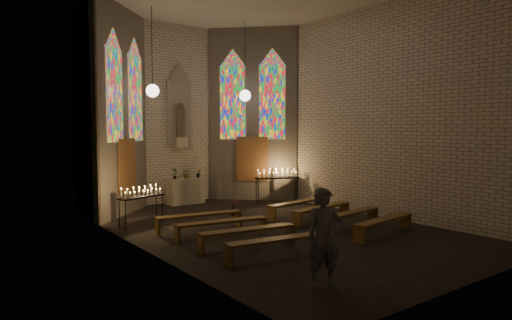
# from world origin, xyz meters

# --- Properties ---
(floor) EXTENTS (12.00, 12.00, 0.00)m
(floor) POSITION_xyz_m (0.00, 0.00, 0.00)
(floor) COLOR black
(floor) RESTS_ON ground
(room) EXTENTS (8.22, 12.43, 7.00)m
(room) POSITION_xyz_m (-0.00, 3.37, 3.72)
(room) COLOR beige
(room) RESTS_ON ground
(altar) EXTENTS (1.40, 0.60, 1.00)m
(altar) POSITION_xyz_m (0.00, 5.45, 0.50)
(altar) COLOR #C0B99D
(altar) RESTS_ON ground
(flower_vase_left) EXTENTS (0.25, 0.18, 0.45)m
(flower_vase_left) POSITION_xyz_m (-0.49, 5.38, 1.22)
(flower_vase_left) COLOR #4C723F
(flower_vase_left) RESTS_ON altar
(flower_vase_center) EXTENTS (0.40, 0.36, 0.40)m
(flower_vase_center) POSITION_xyz_m (0.02, 5.39, 1.20)
(flower_vase_center) COLOR #4C723F
(flower_vase_center) RESTS_ON altar
(flower_vase_right) EXTENTS (0.19, 0.16, 0.34)m
(flower_vase_right) POSITION_xyz_m (0.55, 5.39, 1.17)
(flower_vase_right) COLOR #4C723F
(flower_vase_right) RESTS_ON altar
(aisle_flower_pot) EXTENTS (0.31, 0.31, 0.48)m
(aisle_flower_pot) POSITION_xyz_m (0.22, 2.38, 0.24)
(aisle_flower_pot) COLOR #4C723F
(aisle_flower_pot) RESTS_ON ground
(votive_stand_left) EXTENTS (1.56, 0.82, 1.12)m
(votive_stand_left) POSITION_xyz_m (-2.94, 2.68, 0.96)
(votive_stand_left) COLOR black
(votive_stand_left) RESTS_ON ground
(votive_stand_right) EXTENTS (1.76, 0.97, 1.27)m
(votive_stand_right) POSITION_xyz_m (3.00, 3.48, 1.09)
(votive_stand_right) COLOR black
(votive_stand_right) RESTS_ON ground
(pew_left_0) EXTENTS (2.56, 0.74, 0.49)m
(pew_left_0) POSITION_xyz_m (-1.86, 1.04, 0.40)
(pew_left_0) COLOR brown
(pew_left_0) RESTS_ON ground
(pew_right_0) EXTENTS (2.56, 0.74, 0.49)m
(pew_right_0) POSITION_xyz_m (1.86, 1.04, 0.40)
(pew_right_0) COLOR brown
(pew_right_0) RESTS_ON ground
(pew_left_1) EXTENTS (2.56, 0.74, 0.49)m
(pew_left_1) POSITION_xyz_m (-1.86, -0.16, 0.40)
(pew_left_1) COLOR brown
(pew_left_1) RESTS_ON ground
(pew_right_1) EXTENTS (2.56, 0.74, 0.49)m
(pew_right_1) POSITION_xyz_m (1.86, -0.16, 0.40)
(pew_right_1) COLOR brown
(pew_right_1) RESTS_ON ground
(pew_left_2) EXTENTS (2.56, 0.74, 0.49)m
(pew_left_2) POSITION_xyz_m (-1.86, -1.36, 0.40)
(pew_left_2) COLOR brown
(pew_left_2) RESTS_ON ground
(pew_right_2) EXTENTS (2.56, 0.74, 0.49)m
(pew_right_2) POSITION_xyz_m (1.86, -1.36, 0.40)
(pew_right_2) COLOR brown
(pew_right_2) RESTS_ON ground
(pew_left_3) EXTENTS (2.56, 0.74, 0.49)m
(pew_left_3) POSITION_xyz_m (-1.86, -2.56, 0.40)
(pew_left_3) COLOR brown
(pew_left_3) RESTS_ON ground
(pew_right_3) EXTENTS (2.56, 0.74, 0.49)m
(pew_right_3) POSITION_xyz_m (1.86, -2.56, 0.40)
(pew_right_3) COLOR brown
(pew_right_3) RESTS_ON ground
(visitor) EXTENTS (0.80, 0.68, 1.85)m
(visitor) POSITION_xyz_m (-2.33, -4.45, 0.93)
(visitor) COLOR #51525C
(visitor) RESTS_ON ground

